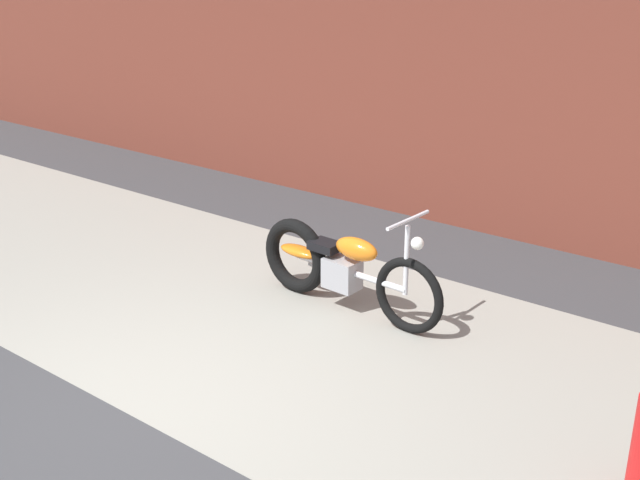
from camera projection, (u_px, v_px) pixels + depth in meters
ground_plane at (129, 414)px, 5.57m from camera, size 80.00×80.00×0.00m
sidewalk_slab at (287, 325)px, 6.86m from camera, size 36.00×3.50×0.01m
brick_building_wall at (486, 29)px, 8.61m from camera, size 36.00×0.50×4.51m
motorcycle_orange at (336, 265)px, 7.11m from camera, size 2.01×0.58×1.03m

